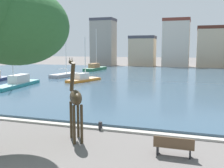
% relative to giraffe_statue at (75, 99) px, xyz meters
% --- Properties ---
extents(harbor_water, '(91.67, 53.27, 0.26)m').
position_rel_giraffe_statue_xyz_m(harbor_water, '(-0.09, 28.99, -2.11)').
color(harbor_water, '#334C60').
rests_on(harbor_water, ground).
extents(quay_edge_coping, '(91.67, 0.50, 0.12)m').
position_rel_giraffe_statue_xyz_m(quay_edge_coping, '(-0.09, 2.11, -2.18)').
color(quay_edge_coping, '#ADA89E').
rests_on(quay_edge_coping, ground).
extents(giraffe_statue, '(1.76, 2.24, 4.39)m').
position_rel_giraffe_statue_xyz_m(giraffe_statue, '(0.00, 0.00, 0.00)').
color(giraffe_statue, '#382B19').
rests_on(giraffe_statue, ground).
extents(sailboat_green, '(2.61, 9.24, 9.14)m').
position_rel_giraffe_statue_xyz_m(sailboat_green, '(-14.78, 41.15, -1.65)').
color(sailboat_green, '#236B42').
rests_on(sailboat_green, ground).
extents(sailboat_orange, '(3.59, 6.77, 6.52)m').
position_rel_giraffe_statue_xyz_m(sailboat_orange, '(-9.05, 21.92, -1.76)').
color(sailboat_orange, orange).
rests_on(sailboat_orange, ground).
extents(sailboat_grey, '(2.64, 7.35, 7.50)m').
position_rel_giraffe_statue_xyz_m(sailboat_grey, '(-14.64, 27.02, -1.82)').
color(sailboat_grey, '#939399').
rests_on(sailboat_grey, ground).
extents(sailboat_teal, '(2.84, 9.84, 8.50)m').
position_rel_giraffe_statue_xyz_m(sailboat_teal, '(-14.66, 13.50, -1.69)').
color(sailboat_teal, teal).
rests_on(sailboat_teal, ground).
extents(mooring_bollard, '(0.24, 0.24, 0.50)m').
position_rel_giraffe_statue_xyz_m(mooring_bollard, '(0.67, 1.96, -1.99)').
color(mooring_bollard, '#232326').
rests_on(mooring_bollard, ground).
extents(park_bench, '(1.80, 0.44, 0.92)m').
position_rel_giraffe_statue_xyz_m(park_bench, '(5.16, -0.65, -1.75)').
color(park_bench, brown).
rests_on(park_bench, ground).
extents(townhouse_tall_gabled, '(6.80, 5.51, 13.72)m').
position_rel_giraffe_statue_xyz_m(townhouse_tall_gabled, '(-20.04, 60.63, 4.63)').
color(townhouse_tall_gabled, gray).
rests_on(townhouse_tall_gabled, ground).
extents(townhouse_corner_house, '(7.14, 5.64, 8.51)m').
position_rel_giraffe_statue_xyz_m(townhouse_corner_house, '(-8.27, 60.35, 2.03)').
color(townhouse_corner_house, '#C6B293').
rests_on(townhouse_corner_house, ground).
extents(townhouse_narrow_midrow, '(7.03, 6.23, 12.88)m').
position_rel_giraffe_statue_xyz_m(townhouse_narrow_midrow, '(0.93, 60.12, 4.21)').
color(townhouse_narrow_midrow, beige).
rests_on(townhouse_narrow_midrow, ground).
extents(townhouse_wide_warehouse, '(8.95, 8.11, 10.72)m').
position_rel_giraffe_statue_xyz_m(townhouse_wide_warehouse, '(10.69, 61.45, 3.13)').
color(townhouse_wide_warehouse, '#C6B293').
rests_on(townhouse_wide_warehouse, ground).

